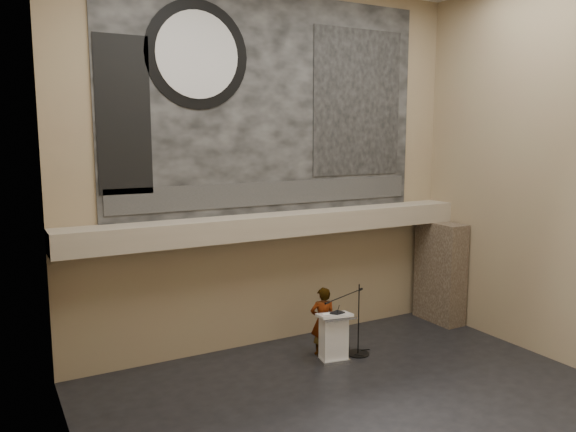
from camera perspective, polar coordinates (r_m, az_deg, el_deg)
floor at (r=11.05m, az=8.47°, el=-18.87°), size 10.00×10.00×0.00m
wall_back at (r=13.25m, az=-1.67°, el=4.94°), size 10.00×0.02×8.50m
wall_left at (r=7.88m, az=-21.16°, el=2.01°), size 0.02×8.00×8.50m
wall_right at (r=13.51m, az=26.07°, el=4.16°), size 0.02×8.00×8.50m
soffit at (r=13.04m, az=-0.85°, el=-0.86°), size 10.00×0.80×0.50m
sprinkler_left at (r=12.39m, az=-7.29°, el=-2.74°), size 0.04×0.04×0.06m
sprinkler_right at (r=14.02m, az=6.13°, el=-1.41°), size 0.04×0.04×0.06m
banner at (r=13.21m, az=-1.64°, el=11.22°), size 8.00×0.05×5.00m
banner_text_strip at (r=13.24m, az=-1.52°, el=2.33°), size 7.76×0.02×0.55m
banner_clock_rim at (r=12.55m, az=-9.20°, el=15.86°), size 2.30×0.02×2.30m
banner_clock_face at (r=12.53m, az=-9.16°, el=15.87°), size 1.84×0.02×1.84m
banner_building_print at (r=14.44m, az=7.11°, el=11.32°), size 2.60×0.02×3.60m
banner_brick_print at (r=12.00m, az=-16.37°, el=9.74°), size 1.10×0.02×3.20m
stone_pier at (r=15.71m, az=15.20°, el=-5.51°), size 0.60×1.40×2.70m
lectern at (r=12.81m, az=4.66°, el=-12.17°), size 0.80×0.63×1.13m
binder at (r=12.62m, az=5.03°, el=-9.78°), size 0.33×0.30×0.04m
papers at (r=12.51m, az=4.24°, el=-10.02°), size 0.28×0.36×0.00m
speaker_person at (r=13.06m, az=3.56°, el=-10.62°), size 0.67×0.54×1.59m
mic_stand at (r=13.29m, az=7.02°, el=-12.78°), size 1.50×0.77×1.66m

